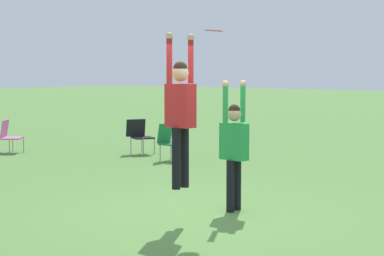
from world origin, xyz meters
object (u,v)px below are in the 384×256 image
Objects in this scene: camping_chair_1 at (8,134)px; camping_chair_4 at (169,139)px; frisbee at (214,31)px; person_defending at (234,143)px; person_jumping at (180,106)px; camping_chair_0 at (140,134)px.

camping_chair_4 is at bearing 69.54° from camping_chair_1.
frisbee is 0.31× the size of camping_chair_1.
frisbee is at bearing -102.48° from person_defending.
person_defending is at bearing -90.00° from person_jumping.
camping_chair_4 is at bearing 146.41° from person_defending.
person_jumping is 8.21× the size of frisbee.
person_jumping is at bearing 75.95° from camping_chair_0.
camping_chair_1 is 0.96× the size of camping_chair_4.
person_jumping is 2.41× the size of camping_chair_0.
frisbee reaches higher than camping_chair_1.
person_defending is 7.09m from camping_chair_0.
person_defending is 2.24× the size of camping_chair_4.
camping_chair_4 is (-0.50, -1.38, -0.01)m from camping_chair_0.
camping_chair_0 is at bearing -110.14° from camping_chair_4.
person_jumping reaches higher than camping_chair_4.
camping_chair_4 reaches higher than camping_chair_1.
camping_chair_4 is at bearing 45.46° from frisbee.
person_jumping is 6.49m from camping_chair_4.
camping_chair_1 is 4.54m from camping_chair_4.
camping_chair_1 is at bearing -15.06° from person_jumping.
camping_chair_0 is at bearing 84.37° from camping_chair_1.
person_defending reaches higher than camping_chair_1.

